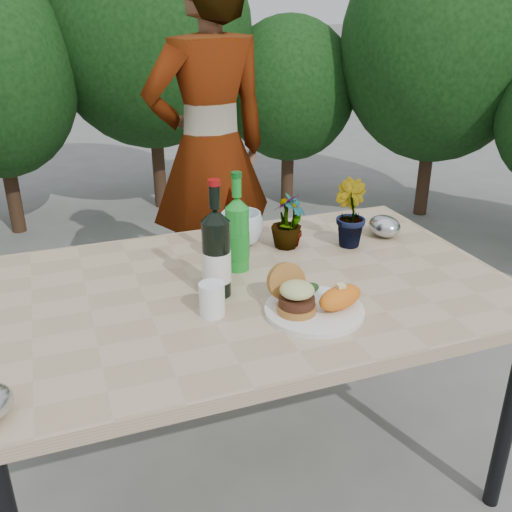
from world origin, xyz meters
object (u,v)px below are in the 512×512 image
object	(u,v)px
wine_bottle	(216,254)
person	(210,151)
patio_table	(247,301)
dinner_plate	(314,310)

from	to	relation	value
wine_bottle	person	size ratio (longest dim) A/B	0.20
patio_table	dinner_plate	world-z (taller)	dinner_plate
dinner_plate	wine_bottle	xyz separation A→B (m)	(-0.22, 0.20, 0.12)
dinner_plate	person	distance (m)	1.38
wine_bottle	person	distance (m)	1.21
dinner_plate	person	world-z (taller)	person
dinner_plate	wine_bottle	bearing A→B (deg)	137.79
wine_bottle	patio_table	bearing A→B (deg)	28.96
patio_table	wine_bottle	world-z (taller)	wine_bottle
wine_bottle	person	xyz separation A→B (m)	(0.32, 1.17, 0.01)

